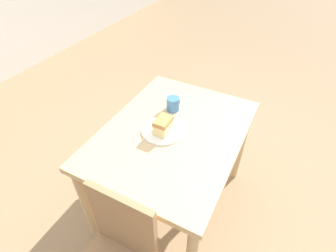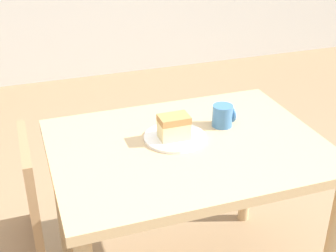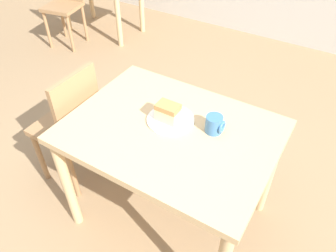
{
  "view_description": "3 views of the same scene",
  "coord_description": "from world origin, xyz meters",
  "px_view_note": "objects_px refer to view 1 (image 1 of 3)",
  "views": [
    {
      "loc": [
        -1.06,
        -0.36,
        1.83
      ],
      "look_at": [
        -0.05,
        0.16,
        0.85
      ],
      "focal_mm": 28.0,
      "sensor_mm": 36.0,
      "label": 1
    },
    {
      "loc": [
        -0.59,
        -1.34,
        1.67
      ],
      "look_at": [
        -0.05,
        0.21,
        0.83
      ],
      "focal_mm": 50.0,
      "sensor_mm": 36.0,
      "label": 2
    },
    {
      "loc": [
        0.66,
        -0.92,
        1.89
      ],
      "look_at": [
        0.0,
        0.15,
        0.78
      ],
      "focal_mm": 35.0,
      "sensor_mm": 36.0,
      "label": 3
    }
  ],
  "objects_px": {
    "dining_table_near": "(173,144)",
    "cake_slice": "(163,125)",
    "coffee_mug": "(173,104)",
    "plate": "(162,131)"
  },
  "relations": [
    {
      "from": "dining_table_near",
      "to": "coffee_mug",
      "type": "height_order",
      "value": "coffee_mug"
    },
    {
      "from": "plate",
      "to": "coffee_mug",
      "type": "relative_size",
      "value": 2.66
    },
    {
      "from": "dining_table_near",
      "to": "cake_slice",
      "type": "height_order",
      "value": "cake_slice"
    },
    {
      "from": "plate",
      "to": "dining_table_near",
      "type": "bearing_deg",
      "value": -57.76
    },
    {
      "from": "dining_table_near",
      "to": "coffee_mug",
      "type": "relative_size",
      "value": 11.38
    },
    {
      "from": "plate",
      "to": "coffee_mug",
      "type": "distance_m",
      "value": 0.24
    },
    {
      "from": "dining_table_near",
      "to": "coffee_mug",
      "type": "xyz_separation_m",
      "value": [
        0.2,
        0.1,
        0.15
      ]
    },
    {
      "from": "dining_table_near",
      "to": "plate",
      "type": "height_order",
      "value": "plate"
    },
    {
      "from": "cake_slice",
      "to": "coffee_mug",
      "type": "bearing_deg",
      "value": 12.56
    },
    {
      "from": "cake_slice",
      "to": "coffee_mug",
      "type": "xyz_separation_m",
      "value": [
        0.24,
        0.05,
        -0.01
      ]
    }
  ]
}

